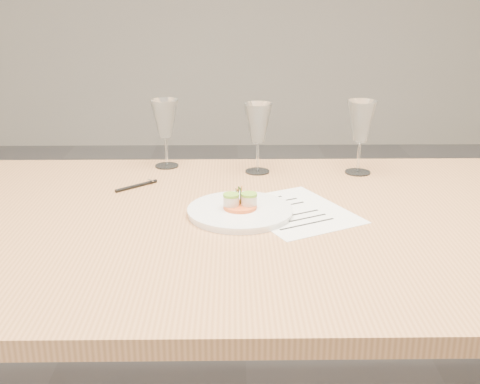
{
  "coord_description": "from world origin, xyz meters",
  "views": [
    {
      "loc": [
        -0.05,
        -1.31,
        1.28
      ],
      "look_at": [
        -0.03,
        0.05,
        0.8
      ],
      "focal_mm": 45.0,
      "sensor_mm": 36.0,
      "label": 1
    }
  ],
  "objects_px": {
    "dinner_plate": "(240,210)",
    "recipe_sheet": "(295,211)",
    "wine_glass_2": "(258,124)",
    "dining_table": "(252,245)",
    "wine_glass_1": "(165,120)",
    "ballpoint_pen": "(137,186)",
    "wine_glass_3": "(361,123)"
  },
  "relations": [
    {
      "from": "ballpoint_pen",
      "to": "dinner_plate",
      "type": "bearing_deg",
      "value": -77.84
    },
    {
      "from": "dinner_plate",
      "to": "ballpoint_pen",
      "type": "relative_size",
      "value": 2.44
    },
    {
      "from": "dining_table",
      "to": "wine_glass_1",
      "type": "xyz_separation_m",
      "value": [
        -0.24,
        0.43,
        0.21
      ]
    },
    {
      "from": "ballpoint_pen",
      "to": "wine_glass_1",
      "type": "distance_m",
      "value": 0.25
    },
    {
      "from": "dining_table",
      "to": "wine_glass_3",
      "type": "relative_size",
      "value": 11.38
    },
    {
      "from": "wine_glass_2",
      "to": "wine_glass_3",
      "type": "height_order",
      "value": "wine_glass_3"
    },
    {
      "from": "recipe_sheet",
      "to": "wine_glass_2",
      "type": "distance_m",
      "value": 0.36
    },
    {
      "from": "recipe_sheet",
      "to": "wine_glass_2",
      "type": "xyz_separation_m",
      "value": [
        -0.08,
        0.32,
        0.14
      ]
    },
    {
      "from": "ballpoint_pen",
      "to": "wine_glass_3",
      "type": "bearing_deg",
      "value": -30.41
    },
    {
      "from": "dining_table",
      "to": "recipe_sheet",
      "type": "xyz_separation_m",
      "value": [
        0.11,
        0.05,
        0.07
      ]
    },
    {
      "from": "recipe_sheet",
      "to": "wine_glass_1",
      "type": "relative_size",
      "value": 1.81
    },
    {
      "from": "recipe_sheet",
      "to": "wine_glass_3",
      "type": "relative_size",
      "value": 1.73
    },
    {
      "from": "dining_table",
      "to": "wine_glass_3",
      "type": "distance_m",
      "value": 0.52
    },
    {
      "from": "recipe_sheet",
      "to": "ballpoint_pen",
      "type": "relative_size",
      "value": 3.55
    },
    {
      "from": "recipe_sheet",
      "to": "wine_glass_3",
      "type": "distance_m",
      "value": 0.4
    },
    {
      "from": "dinner_plate",
      "to": "dining_table",
      "type": "bearing_deg",
      "value": -46.62
    },
    {
      "from": "wine_glass_1",
      "to": "dining_table",
      "type": "bearing_deg",
      "value": -60.49
    },
    {
      "from": "dinner_plate",
      "to": "wine_glass_2",
      "type": "height_order",
      "value": "wine_glass_2"
    },
    {
      "from": "wine_glass_1",
      "to": "wine_glass_2",
      "type": "xyz_separation_m",
      "value": [
        0.27,
        -0.06,
        0.0
      ]
    },
    {
      "from": "dinner_plate",
      "to": "wine_glass_3",
      "type": "xyz_separation_m",
      "value": [
        0.35,
        0.33,
        0.14
      ]
    },
    {
      "from": "dining_table",
      "to": "recipe_sheet",
      "type": "bearing_deg",
      "value": 23.62
    },
    {
      "from": "recipe_sheet",
      "to": "dinner_plate",
      "type": "bearing_deg",
      "value": 160.66
    },
    {
      "from": "dinner_plate",
      "to": "wine_glass_2",
      "type": "relative_size",
      "value": 1.25
    },
    {
      "from": "dining_table",
      "to": "wine_glass_1",
      "type": "bearing_deg",
      "value": 119.51
    },
    {
      "from": "wine_glass_1",
      "to": "dinner_plate",
      "type": "bearing_deg",
      "value": -61.66
    },
    {
      "from": "dinner_plate",
      "to": "recipe_sheet",
      "type": "bearing_deg",
      "value": 7.76
    },
    {
      "from": "ballpoint_pen",
      "to": "wine_glass_3",
      "type": "relative_size",
      "value": 0.49
    },
    {
      "from": "dinner_plate",
      "to": "recipe_sheet",
      "type": "distance_m",
      "value": 0.13
    },
    {
      "from": "ballpoint_pen",
      "to": "wine_glass_1",
      "type": "relative_size",
      "value": 0.51
    },
    {
      "from": "dining_table",
      "to": "dinner_plate",
      "type": "height_order",
      "value": "dinner_plate"
    },
    {
      "from": "ballpoint_pen",
      "to": "recipe_sheet",
      "type": "bearing_deg",
      "value": -65.92
    },
    {
      "from": "dinner_plate",
      "to": "recipe_sheet",
      "type": "height_order",
      "value": "dinner_plate"
    }
  ]
}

